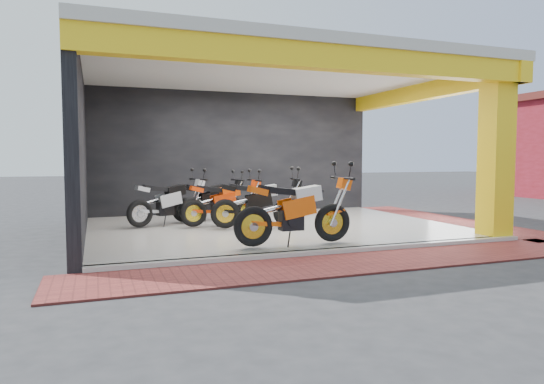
{
  "coord_description": "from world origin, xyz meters",
  "views": [
    {
      "loc": [
        -3.8,
        -8.32,
        1.64
      ],
      "look_at": [
        -0.16,
        1.63,
        0.9
      ],
      "focal_mm": 32.0,
      "sensor_mm": 36.0,
      "label": 1
    }
  ],
  "objects": [
    {
      "name": "ground",
      "position": [
        0.0,
        0.0,
        0.0
      ],
      "size": [
        80.0,
        80.0,
        0.0
      ],
      "primitive_type": "plane",
      "color": "#2D2D30",
      "rests_on": "ground"
    },
    {
      "name": "showroom_floor",
      "position": [
        0.0,
        2.0,
        0.05
      ],
      "size": [
        8.0,
        6.0,
        0.1
      ],
      "primitive_type": "cube",
      "color": "white",
      "rests_on": "ground"
    },
    {
      "name": "showroom_ceiling",
      "position": [
        0.0,
        2.0,
        3.6
      ],
      "size": [
        8.4,
        6.4,
        0.2
      ],
      "primitive_type": "cube",
      "color": "beige",
      "rests_on": "corner_column"
    },
    {
      "name": "back_wall",
      "position": [
        0.0,
        5.1,
        1.75
      ],
      "size": [
        8.2,
        0.2,
        3.5
      ],
      "primitive_type": "cube",
      "color": "black",
      "rests_on": "ground"
    },
    {
      "name": "left_wall",
      "position": [
        -4.1,
        2.0,
        1.75
      ],
      "size": [
        0.2,
        6.2,
        3.5
      ],
      "primitive_type": "cube",
      "color": "black",
      "rests_on": "ground"
    },
    {
      "name": "corner_column",
      "position": [
        3.75,
        -0.75,
        1.75
      ],
      "size": [
        0.5,
        0.5,
        3.5
      ],
      "primitive_type": "cube",
      "color": "yellow",
      "rests_on": "ground"
    },
    {
      "name": "header_beam_front",
      "position": [
        0.0,
        -1.0,
        3.3
      ],
      "size": [
        8.4,
        0.3,
        0.4
      ],
      "primitive_type": "cube",
      "color": "yellow",
      "rests_on": "corner_column"
    },
    {
      "name": "header_beam_right",
      "position": [
        4.0,
        2.0,
        3.3
      ],
      "size": [
        0.3,
        6.4,
        0.4
      ],
      "primitive_type": "cube",
      "color": "yellow",
      "rests_on": "corner_column"
    },
    {
      "name": "floor_kerb",
      "position": [
        0.0,
        -1.02,
        0.05
      ],
      "size": [
        8.0,
        0.2,
        0.1
      ],
      "primitive_type": "cube",
      "color": "white",
      "rests_on": "ground"
    },
    {
      "name": "paver_front",
      "position": [
        0.0,
        -1.8,
        0.01
      ],
      "size": [
        9.0,
        1.4,
        0.03
      ],
      "primitive_type": "cube",
      "color": "maroon",
      "rests_on": "ground"
    },
    {
      "name": "paver_right",
      "position": [
        4.8,
        2.0,
        0.01
      ],
      "size": [
        1.4,
        7.0,
        0.03
      ],
      "primitive_type": "cube",
      "color": "maroon",
      "rests_on": "ground"
    },
    {
      "name": "moto_hero",
      "position": [
        0.23,
        -0.5,
        0.81
      ],
      "size": [
        2.33,
        0.88,
        1.42
      ],
      "primitive_type": null,
      "rotation": [
        0.0,
        0.0,
        -0.01
      ],
      "color": "#F0570A",
      "rests_on": "showroom_floor"
    },
    {
      "name": "moto_row_a",
      "position": [
        0.19,
        1.58,
        0.75
      ],
      "size": [
        2.22,
        1.12,
        1.3
      ],
      "primitive_type": null,
      "rotation": [
        0.0,
        0.0,
        -0.16
      ],
      "color": "black",
      "rests_on": "showroom_floor"
    },
    {
      "name": "moto_row_b",
      "position": [
        -0.58,
        3.41,
        0.7
      ],
      "size": [
        2.05,
        1.05,
        1.19
      ],
      "primitive_type": null,
      "rotation": [
        0.0,
        0.0,
        0.17
      ],
      "color": "black",
      "rests_on": "showroom_floor"
    },
    {
      "name": "moto_row_c",
      "position": [
        -0.47,
        2.42,
        0.72
      ],
      "size": [
        2.09,
        0.97,
        1.24
      ],
      "primitive_type": null,
      "rotation": [
        0.0,
        0.0,
        0.11
      ],
      "color": "#EB3A09",
      "rests_on": "showroom_floor"
    },
    {
      "name": "moto_row_d",
      "position": [
        -1.65,
        3.05,
        0.72
      ],
      "size": [
        2.18,
        1.4,
        1.25
      ],
      "primitive_type": null,
      "rotation": [
        0.0,
        0.0,
        0.34
      ],
      "color": "#AFB1B7",
      "rests_on": "showroom_floor"
    }
  ]
}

